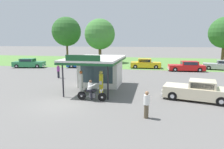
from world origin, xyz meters
TOP-DOWN VIEW (x-y plane):
  - ground_plane at (0.00, 0.00)m, footprint 300.00×300.00m
  - grass_verge_strip at (0.00, 30.00)m, footprint 120.00×24.00m
  - service_station_kiosk at (1.10, 5.89)m, footprint 4.51×6.98m
  - gas_pump_nearside at (0.22, 3.09)m, footprint 0.44×0.44m
  - gas_pump_offside at (1.98, 3.09)m, footprint 0.44×0.44m
  - motorcycle_with_rider at (1.75, 1.10)m, footprint 2.25×0.70m
  - featured_classic_sedan at (9.46, 2.85)m, footprint 5.15×2.94m
  - parked_car_back_row_right at (-5.20, 18.77)m, footprint 5.79×2.79m
  - parked_car_back_row_centre_right at (16.64, 20.43)m, footprint 5.64×2.92m
  - parked_car_second_row_spare at (-14.24, 16.87)m, footprint 5.47×2.72m
  - parked_car_back_row_centre at (11.11, 18.02)m, footprint 5.32×2.28m
  - parked_car_back_row_far_left at (4.99, 20.10)m, footprint 5.12×2.23m
  - bystander_admiring_sedan at (-4.90, 9.04)m, footprint 0.36×0.36m
  - bystander_leaning_by_kiosk at (5.85, -1.48)m, footprint 0.34×0.34m
  - tree_oak_far_left at (-4.69, 27.38)m, footprint 6.27×6.27m
  - tree_oak_distant_spare at (-13.24, 30.42)m, footprint 6.60×6.60m

SIDE VIEW (x-z plane):
  - ground_plane at x=0.00m, z-range 0.00..0.00m
  - grass_verge_strip at x=0.00m, z-range 0.00..0.01m
  - motorcycle_with_rider at x=1.75m, z-range -0.14..1.44m
  - parked_car_back_row_centre at x=11.11m, z-range -0.06..1.43m
  - parked_car_back_row_centre_right at x=16.64m, z-range -0.06..1.44m
  - featured_classic_sedan at x=9.46m, z-range -0.07..1.45m
  - parked_car_second_row_spare at x=-14.24m, z-range -0.05..1.47m
  - parked_car_back_row_far_left at x=4.99m, z-range -0.07..1.50m
  - parked_car_back_row_right at x=-5.20m, z-range -0.06..1.50m
  - bystander_leaning_by_kiosk at x=5.85m, z-range 0.04..1.62m
  - bystander_admiring_sedan at x=-4.90m, z-range 0.06..1.68m
  - gas_pump_nearside at x=0.22m, z-range -0.08..1.84m
  - gas_pump_offside at x=1.98m, z-range -0.08..1.87m
  - service_station_kiosk at x=1.10m, z-range 0.03..3.40m
  - tree_oak_far_left at x=-4.69m, z-range 1.32..10.28m
  - tree_oak_distant_spare at x=-13.24m, z-range 1.47..11.36m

